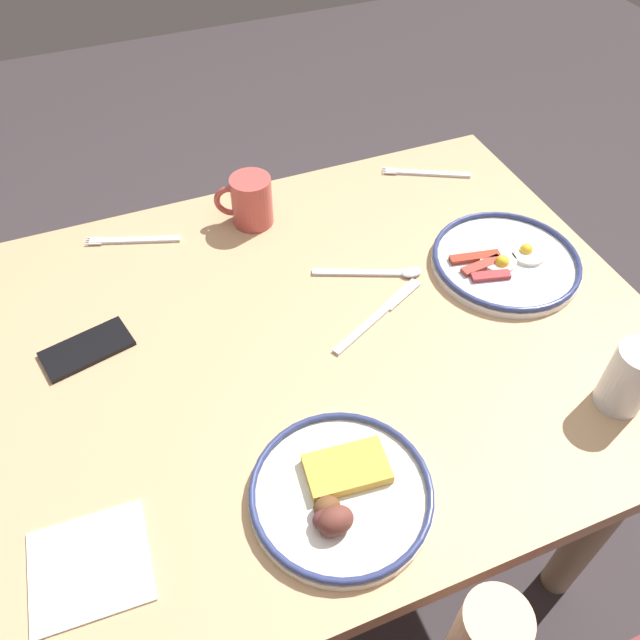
{
  "coord_description": "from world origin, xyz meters",
  "views": [
    {
      "loc": [
        0.27,
        0.66,
        1.53
      ],
      "look_at": [
        0.0,
        -0.0,
        0.76
      ],
      "focal_mm": 35.34,
      "sensor_mm": 36.0,
      "label": 1
    }
  ],
  "objects_px": {
    "plate_center_pancakes": "(341,493)",
    "paper_napkin": "(90,566)",
    "cell_phone": "(87,349)",
    "fork_near": "(133,240)",
    "butter_knife": "(378,315)",
    "drinking_glass": "(628,381)",
    "fork_far": "(426,173)",
    "plate_near_main": "(505,261)",
    "coffee_mug": "(250,200)",
    "tea_spoon": "(383,272)"
  },
  "relations": [
    {
      "from": "plate_center_pancakes",
      "to": "paper_napkin",
      "type": "distance_m",
      "value": 0.34
    },
    {
      "from": "cell_phone",
      "to": "fork_near",
      "type": "distance_m",
      "value": 0.28
    },
    {
      "from": "plate_center_pancakes",
      "to": "butter_knife",
      "type": "relative_size",
      "value": 1.2
    },
    {
      "from": "fork_near",
      "to": "butter_knife",
      "type": "height_order",
      "value": "same"
    },
    {
      "from": "plate_center_pancakes",
      "to": "drinking_glass",
      "type": "height_order",
      "value": "drinking_glass"
    },
    {
      "from": "paper_napkin",
      "to": "fork_far",
      "type": "relative_size",
      "value": 0.83
    },
    {
      "from": "drinking_glass",
      "to": "cell_phone",
      "type": "relative_size",
      "value": 0.82
    },
    {
      "from": "plate_center_pancakes",
      "to": "fork_far",
      "type": "xyz_separation_m",
      "value": [
        -0.47,
        -0.64,
        -0.01
      ]
    },
    {
      "from": "plate_near_main",
      "to": "plate_center_pancakes",
      "type": "bearing_deg",
      "value": 34.22
    },
    {
      "from": "paper_napkin",
      "to": "plate_center_pancakes",
      "type": "bearing_deg",
      "value": 174.59
    },
    {
      "from": "coffee_mug",
      "to": "cell_phone",
      "type": "distance_m",
      "value": 0.42
    },
    {
      "from": "drinking_glass",
      "to": "fork_far",
      "type": "height_order",
      "value": "drinking_glass"
    },
    {
      "from": "plate_near_main",
      "to": "butter_knife",
      "type": "bearing_deg",
      "value": 6.07
    },
    {
      "from": "plate_near_main",
      "to": "drinking_glass",
      "type": "xyz_separation_m",
      "value": [
        0.01,
        0.33,
        0.04
      ]
    },
    {
      "from": "coffee_mug",
      "to": "fork_near",
      "type": "height_order",
      "value": "coffee_mug"
    },
    {
      "from": "cell_phone",
      "to": "fork_near",
      "type": "relative_size",
      "value": 0.81
    },
    {
      "from": "fork_far",
      "to": "butter_knife",
      "type": "xyz_separation_m",
      "value": [
        0.28,
        0.35,
        -0.0
      ]
    },
    {
      "from": "coffee_mug",
      "to": "cell_phone",
      "type": "relative_size",
      "value": 0.78
    },
    {
      "from": "cell_phone",
      "to": "fork_far",
      "type": "xyz_separation_m",
      "value": [
        -0.76,
        -0.24,
        -0.0
      ]
    },
    {
      "from": "fork_near",
      "to": "paper_napkin",
      "type": "bearing_deg",
      "value": 74.79
    },
    {
      "from": "paper_napkin",
      "to": "cell_phone",
      "type": "bearing_deg",
      "value": -97.23
    },
    {
      "from": "tea_spoon",
      "to": "drinking_glass",
      "type": "bearing_deg",
      "value": 118.33
    },
    {
      "from": "paper_napkin",
      "to": "fork_far",
      "type": "xyz_separation_m",
      "value": [
        -0.81,
        -0.61,
        0.0
      ]
    },
    {
      "from": "coffee_mug",
      "to": "paper_napkin",
      "type": "relative_size",
      "value": 0.75
    },
    {
      "from": "cell_phone",
      "to": "paper_napkin",
      "type": "bearing_deg",
      "value": 69.13
    },
    {
      "from": "plate_center_pancakes",
      "to": "fork_far",
      "type": "bearing_deg",
      "value": -126.6
    },
    {
      "from": "drinking_glass",
      "to": "fork_near",
      "type": "bearing_deg",
      "value": -46.44
    },
    {
      "from": "plate_near_main",
      "to": "paper_napkin",
      "type": "xyz_separation_m",
      "value": [
        0.81,
        0.29,
        -0.01
      ]
    },
    {
      "from": "cell_phone",
      "to": "paper_napkin",
      "type": "relative_size",
      "value": 0.96
    },
    {
      "from": "cell_phone",
      "to": "tea_spoon",
      "type": "distance_m",
      "value": 0.54
    },
    {
      "from": "coffee_mug",
      "to": "cell_phone",
      "type": "bearing_deg",
      "value": 31.97
    },
    {
      "from": "drinking_glass",
      "to": "cell_phone",
      "type": "distance_m",
      "value": 0.85
    },
    {
      "from": "plate_near_main",
      "to": "cell_phone",
      "type": "bearing_deg",
      "value": -5.99
    },
    {
      "from": "fork_near",
      "to": "cell_phone",
      "type": "bearing_deg",
      "value": 64.13
    },
    {
      "from": "cell_phone",
      "to": "paper_napkin",
      "type": "height_order",
      "value": "cell_phone"
    },
    {
      "from": "cell_phone",
      "to": "tea_spoon",
      "type": "height_order",
      "value": "tea_spoon"
    },
    {
      "from": "fork_far",
      "to": "butter_knife",
      "type": "height_order",
      "value": "same"
    },
    {
      "from": "cell_phone",
      "to": "tea_spoon",
      "type": "xyz_separation_m",
      "value": [
        -0.54,
        0.02,
        0.0
      ]
    },
    {
      "from": "butter_knife",
      "to": "tea_spoon",
      "type": "bearing_deg",
      "value": -119.52
    },
    {
      "from": "plate_near_main",
      "to": "butter_knife",
      "type": "xyz_separation_m",
      "value": [
        0.28,
        0.03,
        -0.01
      ]
    },
    {
      "from": "coffee_mug",
      "to": "butter_knife",
      "type": "bearing_deg",
      "value": 110.63
    },
    {
      "from": "drinking_glass",
      "to": "cell_phone",
      "type": "height_order",
      "value": "drinking_glass"
    },
    {
      "from": "drinking_glass",
      "to": "butter_knife",
      "type": "distance_m",
      "value": 0.4
    },
    {
      "from": "paper_napkin",
      "to": "butter_knife",
      "type": "height_order",
      "value": "butter_knife"
    },
    {
      "from": "fork_far",
      "to": "butter_knife",
      "type": "distance_m",
      "value": 0.45
    },
    {
      "from": "drinking_glass",
      "to": "tea_spoon",
      "type": "relative_size",
      "value": 0.62
    },
    {
      "from": "plate_center_pancakes",
      "to": "coffee_mug",
      "type": "bearing_deg",
      "value": -96.38
    },
    {
      "from": "fork_near",
      "to": "tea_spoon",
      "type": "bearing_deg",
      "value": 147.37
    },
    {
      "from": "fork_near",
      "to": "fork_far",
      "type": "distance_m",
      "value": 0.64
    },
    {
      "from": "plate_center_pancakes",
      "to": "tea_spoon",
      "type": "relative_size",
      "value": 1.32
    }
  ]
}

